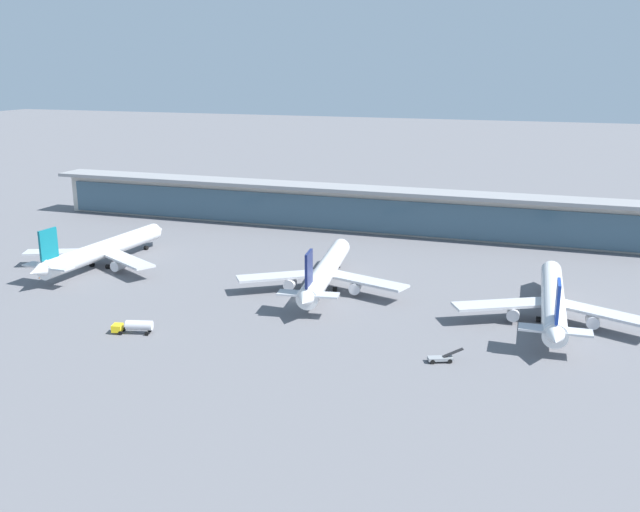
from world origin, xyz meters
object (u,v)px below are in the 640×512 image
airliner_right_stand (553,301)px  safety_cone_alpha (39,277)px  airliner_left_stand (102,250)px  service_truck_near_nose_grey (441,358)px  airliner_centre_stand (325,272)px  service_truck_under_wing_yellow (134,326)px

airliner_right_stand → safety_cone_alpha: size_ratio=80.92×
airliner_left_stand → safety_cone_alpha: size_ratio=80.96×
airliner_left_stand → service_truck_near_nose_grey: bearing=-19.3°
airliner_left_stand → airliner_centre_stand: 66.24m
airliner_left_stand → service_truck_near_nose_grey: size_ratio=8.37×
airliner_centre_stand → service_truck_near_nose_grey: bearing=-45.2°
airliner_right_stand → service_truck_under_wing_yellow: (-83.45, -37.02, -3.04)m
service_truck_under_wing_yellow → safety_cone_alpha: (-46.99, 26.67, -1.39)m
service_truck_under_wing_yellow → airliner_left_stand: bearing=131.9°
service_truck_under_wing_yellow → safety_cone_alpha: size_ratio=12.70×
airliner_left_stand → airliner_right_stand: (121.29, -5.08, 0.00)m
airliner_centre_stand → airliner_left_stand: bearing=-179.8°
service_truck_under_wing_yellow → safety_cone_alpha: bearing=150.4°
service_truck_near_nose_grey → safety_cone_alpha: service_truck_near_nose_grey is taller
airliner_centre_stand → service_truck_under_wing_yellow: size_ratio=6.37×
airliner_right_stand → service_truck_near_nose_grey: size_ratio=8.37×
airliner_centre_stand → safety_cone_alpha: airliner_centre_stand is taller
airliner_centre_stand → service_truck_under_wing_yellow: airliner_centre_stand is taller
service_truck_near_nose_grey → service_truck_under_wing_yellow: 64.47m
airliner_left_stand → safety_cone_alpha: 18.48m
airliner_centre_stand → service_truck_under_wing_yellow: bearing=-123.9°
service_truck_near_nose_grey → safety_cone_alpha: 113.01m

